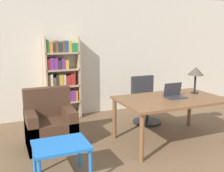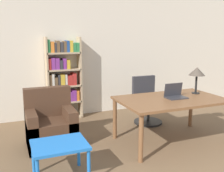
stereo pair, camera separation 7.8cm
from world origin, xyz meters
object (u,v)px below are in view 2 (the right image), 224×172
at_px(laptop, 175,95).
at_px(table_lamp, 197,72).
at_px(desk, 171,103).
at_px(armchair, 51,127).
at_px(office_chair, 147,103).
at_px(bookshelf, 63,80).
at_px(side_table_blue, 60,148).

bearing_deg(laptop, table_lamp, 13.49).
xyz_separation_m(desk, armchair, (-1.91, 0.61, -0.36)).
bearing_deg(armchair, desk, -17.68).
bearing_deg(desk, office_chair, 82.52).
bearing_deg(laptop, bookshelf, 128.23).
distance_m(side_table_blue, armchair, 1.09).
height_order(desk, laptop, laptop).
bearing_deg(armchair, laptop, -16.45).
height_order(desk, table_lamp, table_lamp).
bearing_deg(laptop, side_table_blue, -166.49).
bearing_deg(side_table_blue, desk, 13.63).
distance_m(laptop, bookshelf, 2.44).
height_order(armchair, bookshelf, bookshelf).
bearing_deg(bookshelf, office_chair, -29.99).
height_order(desk, bookshelf, bookshelf).
relative_size(office_chair, bookshelf, 0.54).
relative_size(side_table_blue, armchair, 0.72).
distance_m(laptop, table_lamp, 0.65).
bearing_deg(armchair, bookshelf, 69.70).
relative_size(armchair, bookshelf, 0.54).
xyz_separation_m(desk, laptop, (0.09, 0.02, 0.13)).
relative_size(table_lamp, office_chair, 0.50).
relative_size(desk, laptop, 5.06).
bearing_deg(bookshelf, table_lamp, -41.15).
xyz_separation_m(laptop, side_table_blue, (-2.07, -0.50, -0.40)).
relative_size(table_lamp, armchair, 0.51).
bearing_deg(side_table_blue, table_lamp, 13.51).
bearing_deg(bookshelf, side_table_blue, -102.88).
relative_size(laptop, table_lamp, 0.73).
bearing_deg(side_table_blue, office_chair, 35.73).
bearing_deg(office_chair, armchair, -168.15).
height_order(laptop, armchair, laptop).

